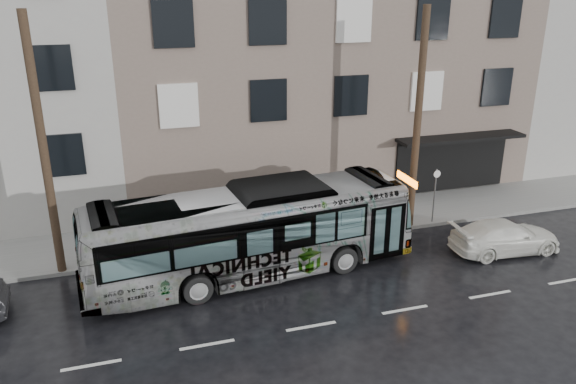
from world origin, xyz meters
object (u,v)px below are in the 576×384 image
Objects in this scene: utility_pole_front at (418,122)px; white_sedan at (505,237)px; utility_pole_rear at (43,150)px; bus at (251,232)px; sign_post at (434,196)px.

white_sedan is (2.42, -3.13, -4.02)m from utility_pole_front.
utility_pole_rear reaches higher than bus.
utility_pole_front is 8.28m from bus.
bus is (-8.55, -2.00, 0.29)m from sign_post.
white_sedan is at bearing -10.79° from utility_pole_rear.
sign_post is 3.47m from white_sedan.
bus is at bearing -17.00° from utility_pole_rear.
bus reaches higher than white_sedan.
utility_pole_rear is 17.19m from white_sedan.
utility_pole_rear is at bearing 82.24° from white_sedan.
sign_post is (1.10, 0.00, -3.30)m from utility_pole_front.
white_sedan is (16.42, -3.13, -4.02)m from utility_pole_rear.
utility_pole_rear reaches higher than white_sedan.
utility_pole_front is at bearing 180.00° from sign_post.
utility_pole_rear reaches higher than sign_post.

